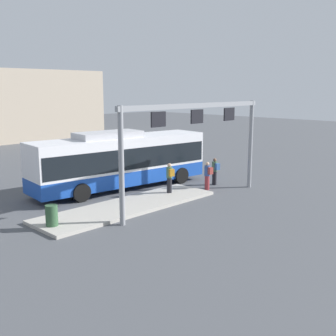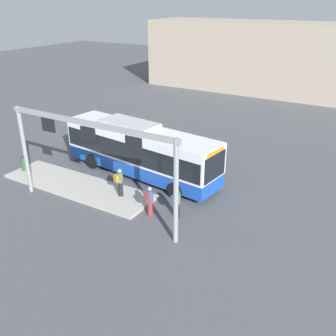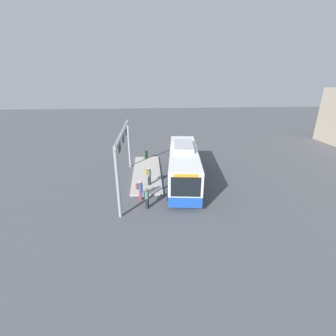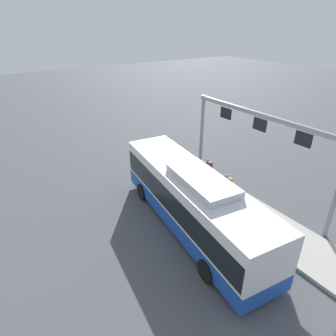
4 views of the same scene
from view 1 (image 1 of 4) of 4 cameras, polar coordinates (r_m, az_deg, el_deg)
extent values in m
plane|color=#4C4F54|center=(25.07, -6.38, -2.79)|extent=(120.00, 120.00, 0.00)
cube|color=#B2ADA3|center=(21.05, -5.27, -5.20)|extent=(10.00, 2.80, 0.16)
cube|color=#1947AD|center=(24.90, -6.42, -1.05)|extent=(11.17, 3.76, 0.85)
cube|color=silver|center=(24.66, -6.49, 2.08)|extent=(11.17, 3.76, 1.90)
cube|color=black|center=(24.69, -6.48, 1.62)|extent=(10.96, 3.78, 1.20)
cube|color=black|center=(27.98, 3.04, 2.97)|extent=(0.29, 2.12, 1.50)
cube|color=#B7B7BC|center=(24.08, -8.19, 4.54)|extent=(4.01, 2.19, 0.36)
cube|color=orange|center=(27.83, 2.96, 4.69)|extent=(0.32, 1.75, 0.28)
cylinder|color=black|center=(27.99, -1.40, -0.23)|extent=(1.03, 0.41, 1.00)
cylinder|color=black|center=(26.17, 1.81, -1.02)|extent=(1.03, 0.41, 1.00)
cylinder|color=black|center=(24.47, -14.41, -2.21)|extent=(1.03, 0.41, 1.00)
cylinder|color=black|center=(22.36, -11.82, -3.32)|extent=(1.03, 0.41, 1.00)
cylinder|color=black|center=(25.92, 6.39, -1.37)|extent=(0.33, 0.33, 0.85)
cylinder|color=#476B4C|center=(25.77, 6.42, 0.20)|extent=(0.40, 0.40, 0.60)
sphere|color=brown|center=(25.70, 6.44, 1.10)|extent=(0.22, 0.22, 0.22)
cube|color=#335993|center=(25.57, 6.80, 0.18)|extent=(0.31, 0.23, 0.40)
cylinder|color=maroon|center=(24.57, 5.38, -2.03)|extent=(0.30, 0.30, 0.85)
cylinder|color=#334C8C|center=(24.42, 5.41, -0.37)|extent=(0.37, 0.37, 0.60)
sphere|color=tan|center=(24.34, 5.43, 0.57)|extent=(0.22, 0.22, 0.22)
cube|color=maroon|center=(24.23, 5.85, -0.39)|extent=(0.29, 0.20, 0.40)
cylinder|color=black|center=(23.17, 0.19, -2.37)|extent=(0.35, 0.35, 0.85)
cylinder|color=#476B4C|center=(23.02, 0.19, -0.61)|extent=(0.42, 0.42, 0.60)
sphere|color=tan|center=(22.94, 0.19, 0.39)|extent=(0.22, 0.22, 0.22)
cube|color=#BF7F1E|center=(22.79, 0.51, -0.65)|extent=(0.32, 0.25, 0.40)
cylinder|color=gray|center=(17.86, -6.42, 0.18)|extent=(0.24, 0.24, 5.20)
cylinder|color=gray|center=(25.26, 11.25, 3.18)|extent=(0.24, 0.24, 5.20)
cube|color=gray|center=(21.07, 4.02, 8.56)|extent=(10.32, 0.20, 0.24)
cube|color=black|center=(19.10, -1.33, 6.69)|extent=(0.90, 0.08, 0.70)
cube|color=black|center=(21.09, 4.00, 7.06)|extent=(0.90, 0.08, 0.70)
cube|color=black|center=(23.24, 8.39, 7.33)|extent=(0.90, 0.08, 0.70)
cylinder|color=#2D5133|center=(18.35, -15.68, -6.28)|extent=(0.52, 0.52, 0.90)
camera|label=2|loc=(28.81, 44.94, 17.30)|focal=40.56mm
camera|label=3|loc=(38.69, 20.68, 14.95)|focal=24.45mm
camera|label=4|loc=(27.51, -34.42, 17.06)|focal=30.70mm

